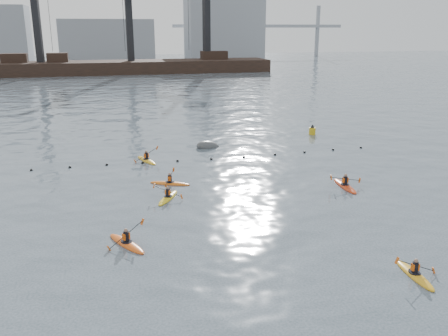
{
  "coord_description": "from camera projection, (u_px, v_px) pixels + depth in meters",
  "views": [
    {
      "loc": [
        -7.99,
        -17.12,
        11.16
      ],
      "look_at": [
        -0.93,
        10.27,
        2.8
      ],
      "focal_mm": 38.0,
      "sensor_mm": 36.0,
      "label": 1
    }
  ],
  "objects": [
    {
      "name": "kayaker_0",
      "position": [
        127.0,
        243.0,
        25.42
      ],
      "size": [
        2.14,
        3.23,
        1.32
      ],
      "rotation": [
        0.0,
        0.0,
        0.49
      ],
      "color": "#DF5515",
      "rests_on": "ground"
    },
    {
      "name": "kayaker_5",
      "position": [
        147.0,
        160.0,
        41.46
      ],
      "size": [
        2.25,
        3.38,
        1.33
      ],
      "rotation": [
        0.0,
        0.0,
        0.35
      ],
      "color": "gold",
      "rests_on": "ground"
    },
    {
      "name": "float_line",
      "position": [
        194.0,
        160.0,
        41.77
      ],
      "size": [
        33.24,
        0.73,
        0.24
      ],
      "color": "black",
      "rests_on": "ground"
    },
    {
      "name": "kayaker_2",
      "position": [
        170.0,
        183.0,
        35.28
      ],
      "size": [
        3.05,
        1.97,
        1.11
      ],
      "rotation": [
        0.0,
        0.0,
        1.12
      ],
      "color": "orange",
      "rests_on": "ground"
    },
    {
      "name": "kayaker_4",
      "position": [
        345.0,
        185.0,
        34.68
      ],
      "size": [
        2.4,
        3.57,
        1.13
      ],
      "rotation": [
        0.0,
        0.0,
        3.08
      ],
      "color": "red",
      "rests_on": "ground"
    },
    {
      "name": "kayaker_1",
      "position": [
        414.0,
        274.0,
        22.22
      ],
      "size": [
        2.14,
        3.12,
        1.16
      ],
      "rotation": [
        0.0,
        0.0,
        -0.06
      ],
      "color": "gold",
      "rests_on": "ground"
    },
    {
      "name": "skyline",
      "position": [
        129.0,
        34.0,
        158.44
      ],
      "size": [
        141.0,
        28.0,
        22.0
      ],
      "color": "gray",
      "rests_on": "ground"
    },
    {
      "name": "mooring_buoy",
      "position": [
        208.0,
        147.0,
        46.27
      ],
      "size": [
        2.96,
        2.07,
        1.73
      ],
      "primitive_type": "ellipsoid",
      "rotation": [
        0.0,
        0.21,
        0.25
      ],
      "color": "#424548",
      "rests_on": "ground"
    },
    {
      "name": "nav_buoy",
      "position": [
        312.0,
        131.0,
        51.68
      ],
      "size": [
        0.71,
        0.71,
        1.29
      ],
      "color": "gold",
      "rests_on": "ground"
    },
    {
      "name": "kayaker_3",
      "position": [
        168.0,
        197.0,
        32.28
      ],
      "size": [
        2.06,
        3.0,
        1.11
      ],
      "rotation": [
        0.0,
        0.0,
        -0.52
      ],
      "color": "yellow",
      "rests_on": "ground"
    },
    {
      "name": "ground",
      "position": [
        302.0,
        291.0,
        20.97
      ],
      "size": [
        400.0,
        400.0,
        0.0
      ],
      "primitive_type": "plane",
      "color": "#33424A",
      "rests_on": "ground"
    },
    {
      "name": "barge_pier",
      "position": [
        131.0,
        66.0,
        122.53
      ],
      "size": [
        72.0,
        19.3,
        29.5
      ],
      "color": "black",
      "rests_on": "ground"
    }
  ]
}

